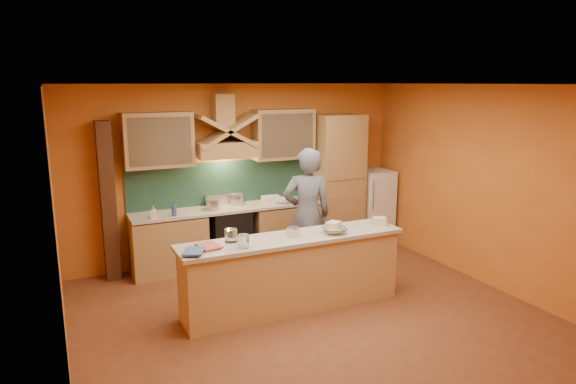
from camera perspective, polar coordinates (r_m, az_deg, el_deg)
name	(u,v)px	position (r m, az deg, el deg)	size (l,w,h in m)	color
floor	(310,315)	(6.53, 2.46, -13.52)	(5.50, 5.00, 0.01)	brown
ceiling	(312,84)	(5.88, 2.72, 11.87)	(5.50, 5.00, 0.01)	white
wall_back	(239,172)	(8.30, -5.43, 2.20)	(5.50, 0.02, 2.80)	orange
wall_front	(466,277)	(4.11, 19.16, -8.89)	(5.50, 0.02, 2.80)	orange
wall_left	(57,234)	(5.40, -24.32, -4.28)	(0.02, 5.00, 2.80)	orange
wall_right	(485,186)	(7.70, 21.04, 0.65)	(0.02, 5.00, 2.80)	orange
base_cabinet_left	(169,245)	(7.93, -13.12, -5.78)	(1.10, 0.60, 0.86)	#B08550
base_cabinet_right	(284,230)	(8.49, -0.47, -4.25)	(1.10, 0.60, 0.86)	#B08550
counter_top	(228,208)	(8.03, -6.65, -1.81)	(3.00, 0.62, 0.04)	beige
stove	(229,236)	(8.15, -6.58, -4.88)	(0.60, 0.58, 0.90)	black
backsplash	(222,183)	(8.22, -7.35, 0.99)	(3.00, 0.03, 0.70)	#1B3C30
range_hood	(226,149)	(7.91, -6.93, 4.75)	(0.92, 0.50, 0.24)	#B08550
hood_chimney	(223,110)	(7.95, -7.27, 8.98)	(0.30, 0.30, 0.50)	#B08550
upper_cabinet_left	(158,140)	(7.72, -14.25, 5.62)	(1.00, 0.35, 0.80)	#B08550
upper_cabinet_right	(283,134)	(8.32, -0.54, 6.45)	(1.00, 0.35, 0.80)	#B08550
pantry_column	(337,182)	(8.77, 5.47, 1.07)	(0.80, 0.60, 2.30)	#B08550
fridge	(373,206)	(9.28, 9.41, -1.59)	(0.58, 0.60, 1.30)	white
trim_column_left	(108,202)	(7.77, -19.38, -1.01)	(0.20, 0.30, 2.30)	#472816
island_body	(292,275)	(6.56, 0.49, -9.20)	(2.80, 0.55, 0.88)	tan
island_top	(292,239)	(6.40, 0.50, -5.19)	(2.90, 0.62, 0.05)	beige
person	(307,215)	(7.35, 2.10, -2.54)	(0.70, 0.46, 1.93)	slate
pot_large	(213,205)	(7.91, -8.30, -1.49)	(0.22, 0.22, 0.16)	#BAB9C1
pot_small	(237,201)	(8.16, -5.71, -1.04)	(0.21, 0.21, 0.15)	silver
soap_bottle_a	(154,212)	(7.54, -14.70, -2.20)	(0.08, 0.08, 0.18)	white
soap_bottle_b	(174,209)	(7.61, -12.56, -1.85)	(0.08, 0.08, 0.21)	navy
bowl_back	(284,201)	(8.23, -0.49, -0.97)	(0.24, 0.24, 0.08)	silver
dish_rack	(271,199)	(8.28, -1.87, -0.80)	(0.28, 0.22, 0.10)	white
book_lower	(200,248)	(6.01, -9.80, -6.15)	(0.24, 0.32, 0.03)	#C05844
book_upper	(184,251)	(5.87, -11.46, -6.48)	(0.21, 0.29, 0.02)	#426293
jar_large	(231,235)	(6.21, -6.35, -4.82)	(0.15, 0.15, 0.16)	white
jar_small	(244,241)	(5.98, -4.95, -5.47)	(0.13, 0.13, 0.16)	silver
kitchen_scale	(294,232)	(6.38, 0.63, -4.50)	(0.13, 0.13, 0.11)	white
mixing_bowl	(335,230)	(6.55, 5.19, -4.26)	(0.31, 0.31, 0.08)	white
cloth	(327,231)	(6.63, 4.35, -4.31)	(0.23, 0.17, 0.02)	beige
grocery_bag_a	(333,226)	(6.64, 5.07, -3.82)	(0.18, 0.15, 0.12)	beige
grocery_bag_b	(379,221)	(7.00, 10.11, -3.21)	(0.17, 0.13, 0.10)	beige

